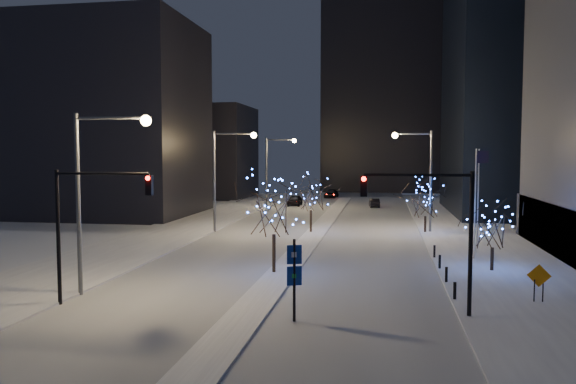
% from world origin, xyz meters
% --- Properties ---
extents(ground, '(160.00, 160.00, 0.00)m').
position_xyz_m(ground, '(0.00, 0.00, 0.00)').
color(ground, silver).
rests_on(ground, ground).
extents(road, '(20.00, 130.00, 0.02)m').
position_xyz_m(road, '(0.00, 35.00, 0.01)').
color(road, silver).
rests_on(road, ground).
extents(median, '(2.00, 80.00, 0.15)m').
position_xyz_m(median, '(0.00, 30.00, 0.07)').
color(median, white).
rests_on(median, ground).
extents(east_sidewalk, '(10.00, 90.00, 0.15)m').
position_xyz_m(east_sidewalk, '(15.00, 20.00, 0.07)').
color(east_sidewalk, white).
rests_on(east_sidewalk, ground).
extents(west_sidewalk, '(8.00, 90.00, 0.15)m').
position_xyz_m(west_sidewalk, '(-14.00, 20.00, 0.07)').
color(west_sidewalk, white).
rests_on(west_sidewalk, ground).
extents(filler_west_near, '(22.00, 18.00, 24.00)m').
position_xyz_m(filler_west_near, '(-28.00, 40.00, 12.00)').
color(filler_west_near, black).
rests_on(filler_west_near, ground).
extents(filler_west_far, '(18.00, 16.00, 16.00)m').
position_xyz_m(filler_west_far, '(-26.00, 70.00, 8.00)').
color(filler_west_far, black).
rests_on(filler_west_far, ground).
extents(horizon_block, '(24.00, 14.00, 42.00)m').
position_xyz_m(horizon_block, '(6.00, 92.00, 21.00)').
color(horizon_block, black).
rests_on(horizon_block, ground).
extents(street_lamp_w_near, '(4.40, 0.56, 10.00)m').
position_xyz_m(street_lamp_w_near, '(-8.94, 2.00, 6.50)').
color(street_lamp_w_near, '#595E66').
rests_on(street_lamp_w_near, ground).
extents(street_lamp_w_mid, '(4.40, 0.56, 10.00)m').
position_xyz_m(street_lamp_w_mid, '(-8.94, 27.00, 6.50)').
color(street_lamp_w_mid, '#595E66').
rests_on(street_lamp_w_mid, ground).
extents(street_lamp_w_far, '(4.40, 0.56, 10.00)m').
position_xyz_m(street_lamp_w_far, '(-8.94, 52.00, 6.50)').
color(street_lamp_w_far, '#595E66').
rests_on(street_lamp_w_far, ground).
extents(street_lamp_east, '(3.90, 0.56, 10.00)m').
position_xyz_m(street_lamp_east, '(10.08, 30.00, 6.45)').
color(street_lamp_east, '#595E66').
rests_on(street_lamp_east, ground).
extents(traffic_signal_west, '(5.26, 0.43, 7.00)m').
position_xyz_m(traffic_signal_west, '(-8.44, -0.00, 4.76)').
color(traffic_signal_west, black).
rests_on(traffic_signal_west, ground).
extents(traffic_signal_east, '(5.26, 0.43, 7.00)m').
position_xyz_m(traffic_signal_east, '(8.94, 1.00, 4.76)').
color(traffic_signal_east, black).
rests_on(traffic_signal_east, ground).
extents(flagpoles, '(1.35, 2.60, 8.00)m').
position_xyz_m(flagpoles, '(13.37, 17.25, 4.80)').
color(flagpoles, silver).
rests_on(flagpoles, east_sidewalk).
extents(bollards, '(0.16, 12.16, 0.90)m').
position_xyz_m(bollards, '(10.20, 10.00, 0.60)').
color(bollards, black).
rests_on(bollards, east_sidewalk).
extents(car_near, '(1.93, 4.69, 1.59)m').
position_xyz_m(car_near, '(-6.49, 55.72, 0.80)').
color(car_near, black).
rests_on(car_near, ground).
extents(car_mid, '(1.72, 3.95, 1.26)m').
position_xyz_m(car_mid, '(5.18, 55.53, 0.63)').
color(car_mid, black).
rests_on(car_mid, ground).
extents(car_far, '(2.49, 4.99, 1.39)m').
position_xyz_m(car_far, '(-2.51, 71.62, 0.70)').
color(car_far, black).
rests_on(car_far, ground).
extents(holiday_tree_median_near, '(5.86, 5.86, 6.40)m').
position_xyz_m(holiday_tree_median_near, '(-0.50, 9.06, 4.39)').
color(holiday_tree_median_near, black).
rests_on(holiday_tree_median_near, median).
extents(holiday_tree_median_far, '(5.01, 5.01, 5.61)m').
position_xyz_m(holiday_tree_median_far, '(-0.50, 27.80, 3.86)').
color(holiday_tree_median_far, black).
rests_on(holiday_tree_median_far, median).
extents(holiday_tree_plaza_near, '(4.77, 4.77, 4.57)m').
position_xyz_m(holiday_tree_plaza_near, '(13.52, 12.00, 3.04)').
color(holiday_tree_plaza_near, black).
rests_on(holiday_tree_plaza_near, east_sidewalk).
extents(holiday_tree_plaza_far, '(5.45, 5.45, 5.31)m').
position_xyz_m(holiday_tree_plaza_far, '(10.50, 29.56, 3.40)').
color(holiday_tree_plaza_far, black).
rests_on(holiday_tree_plaza_far, east_sidewalk).
extents(wayfinding_sign, '(0.68, 0.29, 3.88)m').
position_xyz_m(wayfinding_sign, '(2.40, -0.84, 2.38)').
color(wayfinding_sign, black).
rests_on(wayfinding_sign, ground).
extents(construction_sign, '(1.18, 0.23, 1.97)m').
position_xyz_m(construction_sign, '(14.41, 4.19, 1.33)').
color(construction_sign, black).
rests_on(construction_sign, east_sidewalk).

